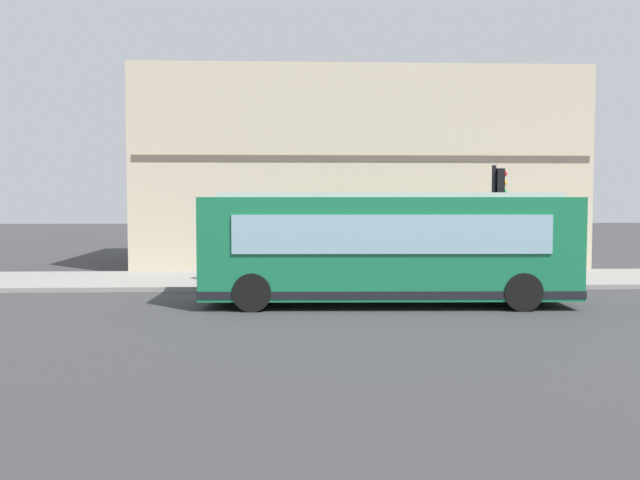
% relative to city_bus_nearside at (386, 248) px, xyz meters
% --- Properties ---
extents(ground, '(120.00, 120.00, 0.00)m').
position_rel_city_bus_nearside_xyz_m(ground, '(0.27, -0.19, -1.55)').
color(ground, '#38383A').
extents(sidewalk_curb, '(4.91, 40.00, 0.15)m').
position_rel_city_bus_nearside_xyz_m(sidewalk_curb, '(5.32, -0.19, -1.48)').
color(sidewalk_curb, gray).
rests_on(sidewalk_curb, ground).
extents(building_corner, '(9.76, 17.88, 8.04)m').
position_rel_city_bus_nearside_xyz_m(building_corner, '(12.62, -0.19, 2.46)').
color(building_corner, beige).
rests_on(building_corner, ground).
extents(city_bus_nearside, '(2.88, 10.12, 3.07)m').
position_rel_city_bus_nearside_xyz_m(city_bus_nearside, '(0.00, 0.00, 0.00)').
color(city_bus_nearside, '#197247').
rests_on(city_bus_nearside, ground).
extents(traffic_light_near_corner, '(0.32, 0.49, 3.81)m').
position_rel_city_bus_nearside_xyz_m(traffic_light_near_corner, '(3.27, -4.03, 1.26)').
color(traffic_light_near_corner, black).
rests_on(traffic_light_near_corner, sidewalk_curb).
extents(fire_hydrant, '(0.35, 0.35, 0.74)m').
position_rel_city_bus_nearside_xyz_m(fire_hydrant, '(4.96, -4.65, -1.04)').
color(fire_hydrant, gold).
rests_on(fire_hydrant, sidewalk_curb).
extents(pedestrian_walking_along_curb, '(0.32, 0.32, 1.76)m').
position_rel_city_bus_nearside_xyz_m(pedestrian_walking_along_curb, '(3.65, 2.73, -0.39)').
color(pedestrian_walking_along_curb, gold).
rests_on(pedestrian_walking_along_curb, sidewalk_curb).
extents(pedestrian_by_light_pole, '(0.32, 0.32, 1.77)m').
position_rel_city_bus_nearside_xyz_m(pedestrian_by_light_pole, '(3.99, -0.28, -0.38)').
color(pedestrian_by_light_pole, '#99994C').
rests_on(pedestrian_by_light_pole, sidewalk_curb).
extents(newspaper_vending_box, '(0.44, 0.42, 0.90)m').
position_rel_city_bus_nearside_xyz_m(newspaper_vending_box, '(4.94, 5.36, -0.95)').
color(newspaper_vending_box, '#263F99').
rests_on(newspaper_vending_box, sidewalk_curb).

